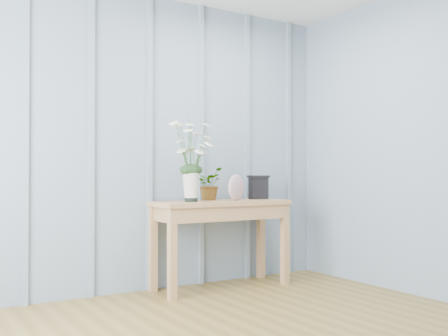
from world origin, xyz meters
TOP-DOWN VIEW (x-y plane):
  - room_shell at (0.00, 0.92)m, footprint 4.00×4.50m
  - sideboard at (0.81, 1.99)m, footprint 1.20×0.45m
  - daisy_vase at (0.49, 1.94)m, footprint 0.47×0.36m
  - spider_plant at (0.76, 2.12)m, footprint 0.34×0.33m
  - felt_disc_vessel at (0.91, 1.91)m, footprint 0.23×0.15m
  - carved_box at (1.25, 2.06)m, footprint 0.21×0.18m

SIDE VIEW (x-z plane):
  - sideboard at x=0.81m, z-range 0.26..1.01m
  - carved_box at x=1.25m, z-range 0.75..0.97m
  - felt_disc_vessel at x=0.91m, z-range 0.75..0.98m
  - spider_plant at x=0.76m, z-range 0.75..1.03m
  - daisy_vase at x=0.49m, z-range 0.84..1.51m
  - room_shell at x=0.00m, z-range 0.74..3.24m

